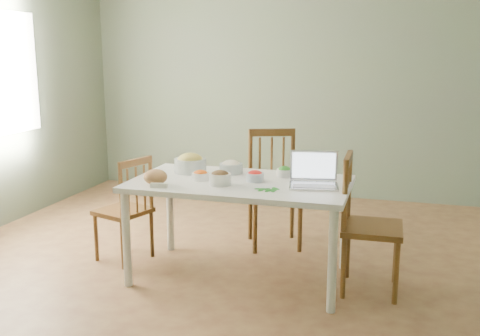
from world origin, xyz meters
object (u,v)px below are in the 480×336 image
(chair_far, at_px, (275,190))
(bread_boule, at_px, (155,177))
(chair_left, at_px, (123,209))
(dining_table, at_px, (240,230))
(bowl_squash, at_px, (190,163))
(chair_right, at_px, (372,225))
(laptop, at_px, (314,170))

(chair_far, bearing_deg, bread_boule, -144.30)
(chair_left, xyz_separation_m, bread_boule, (0.48, -0.36, 0.38))
(chair_far, distance_m, chair_left, 1.32)
(dining_table, bearing_deg, bowl_squash, 158.16)
(bread_boule, xyz_separation_m, bowl_squash, (0.09, 0.46, 0.02))
(chair_right, height_order, laptop, laptop)
(chair_far, bearing_deg, chair_right, -61.47)
(bowl_squash, distance_m, laptop, 1.05)
(dining_table, bearing_deg, chair_far, 82.95)
(chair_far, height_order, chair_left, chair_far)
(chair_far, distance_m, bowl_squash, 0.87)
(bowl_squash, bearing_deg, chair_far, 45.27)
(chair_left, xyz_separation_m, laptop, (1.59, -0.11, 0.44))
(chair_far, xyz_separation_m, bowl_squash, (-0.57, -0.57, 0.32))
(bread_boule, height_order, laptop, laptop)
(bread_boule, distance_m, laptop, 1.15)
(bread_boule, xyz_separation_m, laptop, (1.12, 0.25, 0.07))
(dining_table, xyz_separation_m, chair_left, (-1.04, 0.09, 0.06))
(chair_left, relative_size, bowl_squash, 3.42)
(chair_far, distance_m, chair_right, 1.14)
(chair_right, height_order, bread_boule, chair_right)
(dining_table, bearing_deg, laptop, -2.52)
(bowl_squash, bearing_deg, dining_table, -21.84)
(chair_left, relative_size, laptop, 2.53)
(bowl_squash, height_order, laptop, laptop)
(chair_left, xyz_separation_m, bowl_squash, (0.56, 0.10, 0.40))
(chair_far, distance_m, bread_boule, 1.26)
(dining_table, height_order, bowl_squash, bowl_squash)
(chair_left, bearing_deg, dining_table, 103.39)
(chair_left, bearing_deg, chair_far, 139.00)
(chair_far, distance_m, laptop, 0.98)
(chair_left, distance_m, bread_boule, 0.71)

